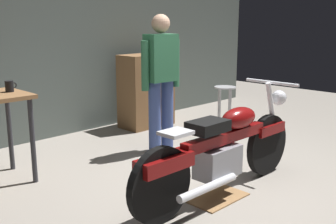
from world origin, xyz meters
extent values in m
plane|color=gray|center=(0.00, 0.00, 0.00)|extent=(12.00, 12.00, 0.00)
cube|color=#56605B|center=(0.00, 2.80, 1.55)|extent=(8.00, 0.12, 3.10)
cylinder|color=#2D2D33|center=(-1.23, 1.41, 0.43)|extent=(0.05, 0.05, 0.86)
cylinder|color=#2D2D33|center=(-1.23, 1.93, 0.43)|extent=(0.05, 0.05, 0.86)
cylinder|color=black|center=(0.62, -0.11, 0.32)|extent=(0.64, 0.07, 0.64)
cylinder|color=black|center=(-0.93, -0.10, 0.32)|extent=(0.64, 0.07, 0.64)
cube|color=maroon|center=(0.62, -0.11, 0.50)|extent=(0.44, 0.14, 0.10)
cube|color=maroon|center=(-0.88, -0.10, 0.50)|extent=(0.52, 0.18, 0.12)
cube|color=gray|center=(-0.20, -0.10, 0.34)|extent=(0.44, 0.24, 0.28)
cube|color=maroon|center=(-0.10, -0.10, 0.55)|extent=(1.10, 0.11, 0.10)
ellipsoid|color=maroon|center=(0.10, -0.11, 0.70)|extent=(0.44, 0.22, 0.20)
cube|color=black|center=(-0.35, -0.10, 0.70)|extent=(0.36, 0.24, 0.10)
cube|color=silver|center=(-0.75, -0.10, 0.72)|extent=(0.24, 0.20, 0.03)
cylinder|color=silver|center=(0.68, -0.11, 0.65)|extent=(0.26, 0.05, 0.68)
cylinder|color=silver|center=(0.64, -0.11, 0.98)|extent=(0.04, 0.60, 0.03)
sphere|color=silver|center=(0.80, -0.11, 0.80)|extent=(0.16, 0.16, 0.16)
cylinder|color=silver|center=(-0.50, -0.24, 0.22)|extent=(0.70, 0.07, 0.07)
cylinder|color=#3F5493|center=(0.47, 1.24, 0.44)|extent=(0.15, 0.15, 0.88)
cylinder|color=#3F5493|center=(0.27, 1.25, 0.44)|extent=(0.15, 0.15, 0.88)
cube|color=#33724C|center=(0.37, 1.24, 1.16)|extent=(0.39, 0.25, 0.56)
cylinder|color=#33724C|center=(0.61, 1.23, 1.08)|extent=(0.09, 0.09, 0.58)
cylinder|color=#33724C|center=(0.13, 1.26, 1.08)|extent=(0.09, 0.09, 0.58)
sphere|color=tan|center=(0.37, 1.24, 1.56)|extent=(0.22, 0.22, 0.22)
cylinder|color=#B2B2B7|center=(1.78, 1.34, 0.63)|extent=(0.32, 0.32, 0.02)
cylinder|color=#B2B2B7|center=(1.89, 1.34, 0.31)|extent=(0.02, 0.02, 0.62)
cylinder|color=#B2B2B7|center=(1.78, 1.45, 0.31)|extent=(0.02, 0.02, 0.62)
cylinder|color=#B2B2B7|center=(1.67, 1.34, 0.31)|extent=(0.02, 0.02, 0.62)
cylinder|color=#B2B2B7|center=(1.78, 1.23, 0.31)|extent=(0.02, 0.02, 0.62)
cube|color=brown|center=(1.08, 2.30, 0.55)|extent=(0.80, 0.44, 1.10)
sphere|color=tan|center=(1.08, 2.07, 0.85)|extent=(0.04, 0.04, 0.04)
sphere|color=tan|center=(1.08, 2.07, 0.55)|extent=(0.04, 0.04, 0.04)
sphere|color=tan|center=(1.08, 2.07, 0.25)|extent=(0.04, 0.04, 0.04)
cube|color=olive|center=(-0.24, -0.10, 0.01)|extent=(0.56, 0.40, 0.01)
cylinder|color=black|center=(-1.30, 1.68, 0.96)|extent=(0.08, 0.08, 0.11)
torus|color=black|center=(-1.26, 1.68, 0.96)|extent=(0.06, 0.01, 0.06)
camera|label=1|loc=(-3.03, -2.30, 1.60)|focal=43.86mm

